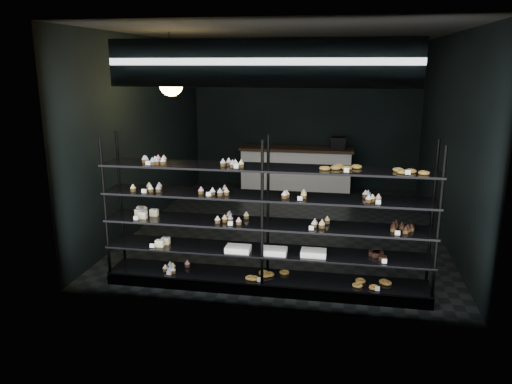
% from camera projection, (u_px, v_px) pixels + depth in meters
% --- Properties ---
extents(room, '(5.01, 6.01, 3.20)m').
position_uv_depth(room, '(290.00, 135.00, 8.22)').
color(room, black).
rests_on(room, ground).
extents(display_shelf, '(4.00, 0.50, 1.91)m').
position_uv_depth(display_shelf, '(263.00, 241.00, 6.13)').
color(display_shelf, black).
rests_on(display_shelf, room).
extents(signage, '(3.30, 0.05, 0.50)m').
position_uv_depth(signage, '(260.00, 63.00, 5.14)').
color(signage, '#0D1C45').
rests_on(signage, room).
extents(pendant_lamp, '(0.35, 0.35, 0.90)m').
position_uv_depth(pendant_lamp, '(171.00, 84.00, 7.27)').
color(pendant_lamp, black).
rests_on(pendant_lamp, room).
extents(service_counter, '(2.44, 0.65, 1.23)m').
position_uv_depth(service_counter, '(297.00, 169.00, 10.89)').
color(service_counter, silver).
rests_on(service_counter, room).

